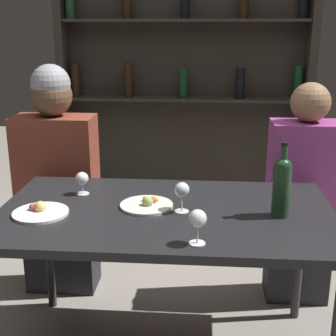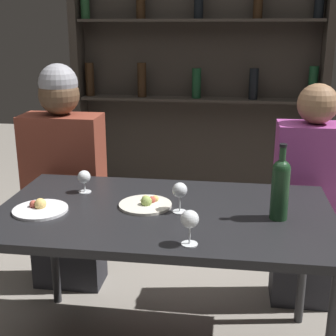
{
  "view_description": "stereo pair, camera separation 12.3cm",
  "coord_description": "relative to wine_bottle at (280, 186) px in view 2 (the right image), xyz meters",
  "views": [
    {
      "loc": [
        0.15,
        -1.85,
        1.48
      ],
      "look_at": [
        0.0,
        0.12,
        0.88
      ],
      "focal_mm": 50.0,
      "sensor_mm": 36.0,
      "label": 1
    },
    {
      "loc": [
        0.28,
        -1.84,
        1.48
      ],
      "look_at": [
        0.0,
        0.12,
        0.88
      ],
      "focal_mm": 50.0,
      "sensor_mm": 36.0,
      "label": 2
    }
  ],
  "objects": [
    {
      "name": "seated_person_left",
      "position": [
        -1.13,
        0.59,
        -0.23
      ],
      "size": [
        0.44,
        0.22,
        1.29
      ],
      "color": "#26262B",
      "rests_on": "ground_plane"
    },
    {
      "name": "dining_table",
      "position": [
        -0.47,
        0.03,
        -0.2
      ],
      "size": [
        1.43,
        0.82,
        0.73
      ],
      "color": "black",
      "rests_on": "ground_plane"
    },
    {
      "name": "wine_bottle",
      "position": [
        0.0,
        0.0,
        0.0
      ],
      "size": [
        0.07,
        0.07,
        0.31
      ],
      "color": "#19381E",
      "rests_on": "dining_table"
    },
    {
      "name": "wine_glass_2",
      "position": [
        -0.41,
        0.01,
        -0.05
      ],
      "size": [
        0.06,
        0.06,
        0.13
      ],
      "color": "silver",
      "rests_on": "dining_table"
    },
    {
      "name": "food_plate_0",
      "position": [
        -0.56,
        0.06,
        -0.13
      ],
      "size": [
        0.23,
        0.23,
        0.05
      ],
      "color": "silver",
      "rests_on": "dining_table"
    },
    {
      "name": "wine_glass_1",
      "position": [
        -0.34,
        -0.29,
        -0.05
      ],
      "size": [
        0.07,
        0.07,
        0.13
      ],
      "color": "silver",
      "rests_on": "dining_table"
    },
    {
      "name": "wine_rack_wall",
      "position": [
        -0.48,
        1.77,
        0.34
      ],
      "size": [
        1.9,
        0.21,
        2.36
      ],
      "color": "#28231E",
      "rests_on": "ground_plane"
    },
    {
      "name": "food_plate_1",
      "position": [
        -0.99,
        -0.06,
        -0.13
      ],
      "size": [
        0.23,
        0.23,
        0.05
      ],
      "color": "white",
      "rests_on": "dining_table"
    },
    {
      "name": "wine_glass_0",
      "position": [
        -0.88,
        0.19,
        -0.07
      ],
      "size": [
        0.06,
        0.06,
        0.11
      ],
      "color": "silver",
      "rests_on": "dining_table"
    },
    {
      "name": "seated_person_right",
      "position": [
        0.22,
        0.59,
        -0.29
      ],
      "size": [
        0.37,
        0.22,
        1.21
      ],
      "color": "#26262B",
      "rests_on": "ground_plane"
    }
  ]
}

